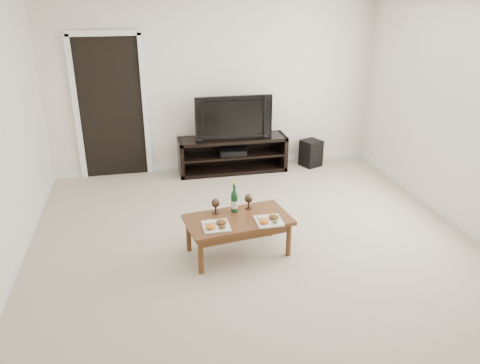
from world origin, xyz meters
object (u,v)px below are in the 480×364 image
object	(u,v)px
media_console	(233,154)
coffee_table	(238,236)
television	(232,116)
subwoofer	(311,153)

from	to	relation	value
media_console	coffee_table	distance (m)	2.45
television	subwoofer	xyz separation A→B (m)	(1.28, -0.02, -0.67)
television	coffee_table	bearing A→B (deg)	-99.17
subwoofer	media_console	bearing A→B (deg)	157.24
television	subwoofer	bearing A→B (deg)	-0.02
media_console	coffee_table	bearing A→B (deg)	-99.99
television	subwoofer	world-z (taller)	television
media_console	subwoofer	distance (m)	1.28
media_console	subwoofer	size ratio (longest dim) A/B	3.95
media_console	television	bearing A→B (deg)	0.00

